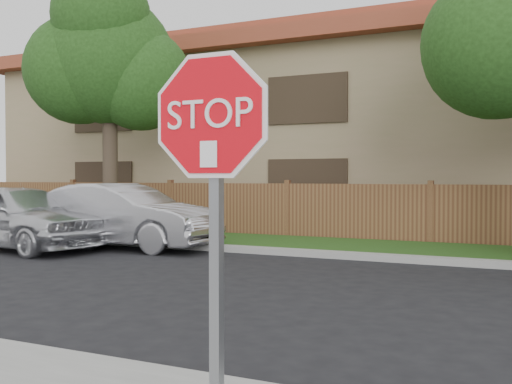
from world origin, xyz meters
The scene contains 9 objects.
ground centered at (0.00, 0.00, 0.00)m, with size 90.00×90.00×0.00m, color black.
far_curb centered at (0.00, 8.15, 0.07)m, with size 70.00×0.30×0.15m, color gray.
grass_strip centered at (0.00, 9.80, 0.06)m, with size 70.00×3.00×0.12m, color #1E4714.
fence centered at (0.00, 11.40, 0.80)m, with size 70.00×0.12×1.60m, color #57321E.
apartment_building centered at (0.00, 17.00, 3.53)m, with size 35.20×9.20×7.20m.
tree_left centered at (-8.98, 9.57, 5.22)m, with size 4.80×3.90×7.78m.
stop_sign centered at (0.87, -1.48, 1.83)m, with size 1.01×0.13×2.55m.
sedan_far_left centered at (-9.03, 6.24, 0.83)m, with size 1.95×4.85×1.65m, color silver.
sedan_left centered at (-6.87, 7.55, 0.81)m, with size 1.72×4.94×1.63m, color #B0AFB4.
Camera 1 is at (2.58, -4.47, 1.80)m, focal length 42.00 mm.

